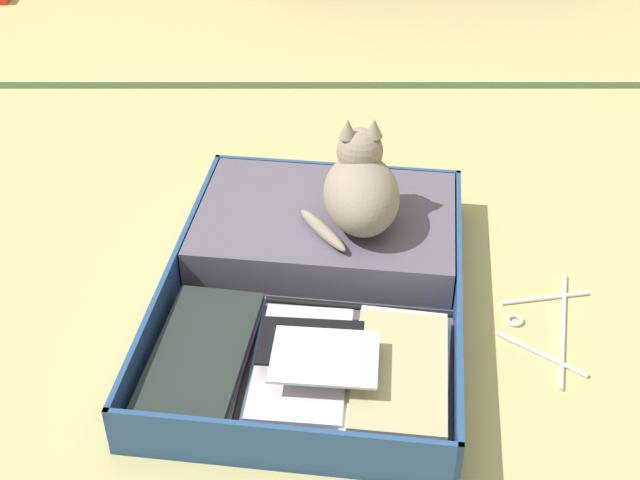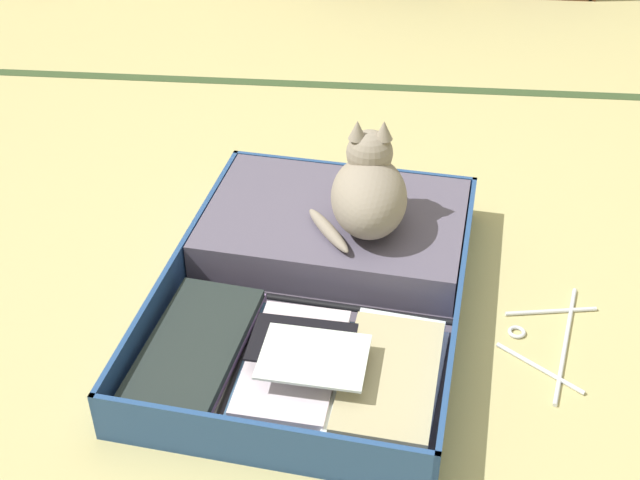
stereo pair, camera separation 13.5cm
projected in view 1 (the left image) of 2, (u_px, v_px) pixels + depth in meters
ground_plane at (354, 301)px, 2.05m from camera, size 10.00×10.00×0.00m
tatami_border at (343, 85)px, 3.00m from camera, size 4.80×0.05×0.00m
open_suitcase at (317, 273)px, 2.05m from camera, size 0.79×1.04×0.12m
black_cat at (360, 188)px, 2.05m from camera, size 0.26×0.28×0.26m
clothes_hanger at (547, 326)px, 1.97m from camera, size 0.25×0.39×0.01m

